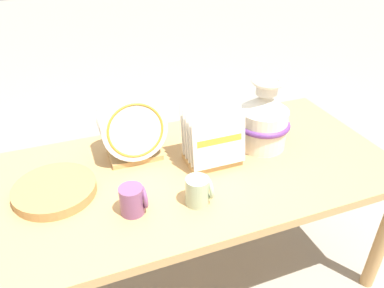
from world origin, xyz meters
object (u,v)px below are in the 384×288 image
(ceramic_vase, at_px, (263,119))
(mug_sage_glaze, at_px, (199,191))
(mug_plum_glaze, at_px, (133,200))
(wicker_charger_stack, at_px, (55,190))
(dish_rack_round_plates, at_px, (133,130))
(dish_rack_square_plates, at_px, (212,140))

(ceramic_vase, distance_m, mug_sage_glaze, 0.45)
(mug_plum_glaze, bearing_deg, wicker_charger_stack, 141.82)
(mug_sage_glaze, bearing_deg, dish_rack_round_plates, 111.33)
(dish_rack_square_plates, bearing_deg, mug_plum_glaze, -153.49)
(ceramic_vase, relative_size, wicker_charger_stack, 1.04)
(ceramic_vase, xyz_separation_m, mug_plum_glaze, (-0.59, -0.21, -0.07))
(dish_rack_square_plates, bearing_deg, mug_sage_glaze, -123.79)
(dish_rack_round_plates, bearing_deg, ceramic_vase, -11.13)
(ceramic_vase, relative_size, mug_sage_glaze, 2.97)
(dish_rack_square_plates, relative_size, mug_sage_glaze, 2.35)
(mug_plum_glaze, bearing_deg, mug_sage_glaze, -8.71)
(dish_rack_round_plates, xyz_separation_m, mug_sage_glaze, (0.13, -0.34, -0.07))
(ceramic_vase, relative_size, mug_plum_glaze, 2.97)
(ceramic_vase, xyz_separation_m, dish_rack_round_plates, (-0.51, 0.10, -0.00))
(mug_sage_glaze, bearing_deg, ceramic_vase, 32.77)
(dish_rack_square_plates, bearing_deg, wicker_charger_stack, 179.12)
(ceramic_vase, bearing_deg, dish_rack_round_plates, 168.87)
(wicker_charger_stack, bearing_deg, ceramic_vase, 1.78)
(ceramic_vase, xyz_separation_m, wicker_charger_stack, (-0.82, -0.03, -0.10))
(dish_rack_round_plates, xyz_separation_m, wicker_charger_stack, (-0.31, -0.13, -0.10))
(dish_rack_round_plates, bearing_deg, mug_plum_glaze, -104.18)
(mug_sage_glaze, height_order, mug_plum_glaze, same)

